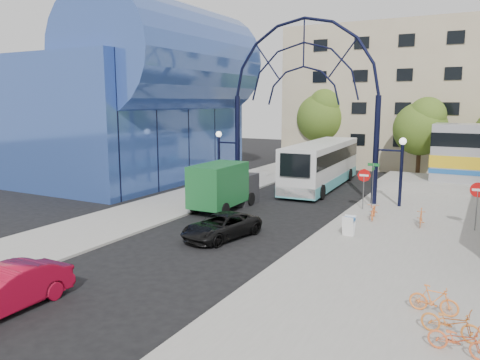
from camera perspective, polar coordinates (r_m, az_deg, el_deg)
The scene contains 21 objects.
ground at distance 20.75m, azimuth -6.90°, elevation -9.08°, with size 120.00×120.00×0.00m, color black.
sidewalk_east at distance 21.32m, azimuth 17.91°, elevation -8.81°, with size 8.00×56.00×0.12m, color gray.
plaza_west at distance 29.14m, azimuth -10.53°, elevation -3.60°, with size 5.00×50.00×0.12m, color gray.
gateway_arch at distance 32.17m, azimuth 7.72°, elevation 12.93°, with size 13.64×0.44×12.10m.
stop_sign at distance 29.14m, azimuth 14.87°, elevation 0.11°, with size 0.80×0.07×2.50m.
do_not_enter_sign at distance 26.40m, azimuth 26.98°, elevation -1.61°, with size 0.76×0.07×2.48m.
street_name_sign at distance 29.61m, azimuth 15.91°, elevation 0.48°, with size 0.70×0.70×2.80m.
sandwich_board at distance 23.48m, azimuth 13.13°, elevation -5.17°, with size 0.55×0.61×0.99m.
transit_hall at distance 40.95m, azimuth -12.53°, elevation 9.45°, with size 16.50×18.00×14.50m.
apartment_block at distance 51.83m, azimuth 18.20°, elevation 9.51°, with size 20.00×12.10×14.00m.
tree_north_a at distance 42.30m, azimuth 21.30°, elevation 6.18°, with size 4.48×4.48×7.00m.
tree_north_b at distance 48.43m, azimuth 10.07°, elevation 7.81°, with size 5.12×5.12×8.00m.
city_bus at distance 36.85m, azimuth 9.90°, elevation 1.94°, with size 3.49×12.80×3.48m.
green_truck at distance 28.90m, azimuth -1.90°, elevation -0.74°, with size 2.34×5.81×2.90m.
black_suv at distance 22.91m, azimuth -2.30°, elevation -5.64°, with size 2.01×4.35×1.21m, color black.
red_sedan at distance 16.95m, azimuth -26.64°, elevation -11.87°, with size 1.49×4.28×1.41m, color #A00924.
bike_near_a at distance 27.22m, azimuth 15.99°, elevation -3.63°, with size 0.61×1.74×0.91m, color orange.
bike_near_b at distance 26.47m, azimuth 21.19°, elevation -4.28°, with size 0.43×1.52×0.91m, color orange.
bike_far_a at distance 14.76m, azimuth 24.32°, elevation -15.55°, with size 0.57×1.64×0.86m, color orange.
bike_far_b at distance 16.04m, azimuth 22.56°, elevation -13.34°, with size 0.42×1.48×0.89m, color orange.
bike_far_c at distance 13.96m, azimuth 25.11°, elevation -17.22°, with size 0.54×1.55×0.81m, color orange.
Camera 1 is at (11.47, -15.99, 6.60)m, focal length 35.00 mm.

